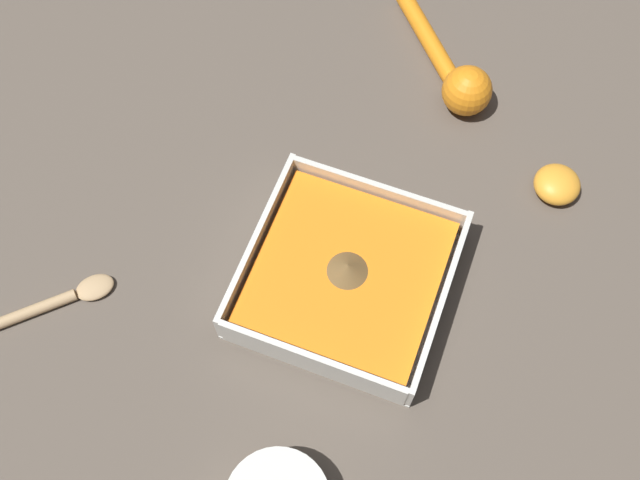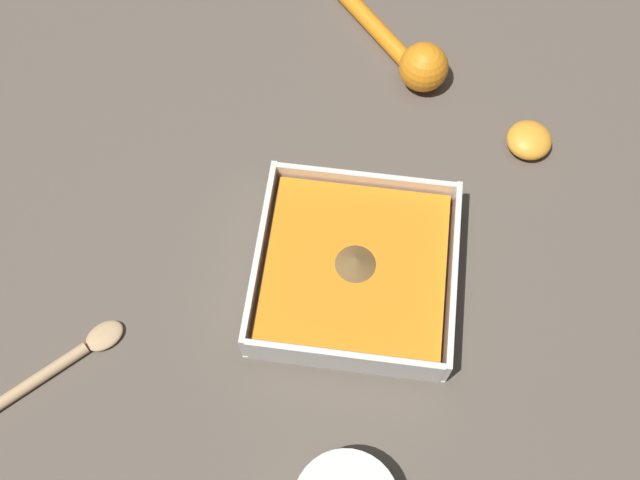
% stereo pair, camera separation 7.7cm
% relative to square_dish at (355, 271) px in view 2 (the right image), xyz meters
% --- Properties ---
extents(ground_plane, '(4.00, 4.00, 0.00)m').
position_rel_square_dish_xyz_m(ground_plane, '(-0.00, -0.03, -0.02)').
color(ground_plane, brown).
extents(square_dish, '(0.20, 0.20, 0.05)m').
position_rel_square_dish_xyz_m(square_dish, '(0.00, 0.00, 0.00)').
color(square_dish, silver).
rests_on(square_dish, ground_plane).
extents(lemon_squeezer, '(0.16, 0.15, 0.06)m').
position_rel_square_dish_xyz_m(lemon_squeezer, '(-0.28, 0.03, 0.01)').
color(lemon_squeezer, orange).
rests_on(lemon_squeezer, ground_plane).
extents(lemon_half, '(0.05, 0.05, 0.03)m').
position_rel_square_dish_xyz_m(lemon_half, '(-0.19, 0.18, -0.01)').
color(lemon_half, orange).
rests_on(lemon_half, ground_plane).
extents(wooden_spoon, '(0.14, 0.15, 0.01)m').
position_rel_square_dish_xyz_m(wooden_spoon, '(0.14, -0.28, -0.01)').
color(wooden_spoon, tan).
rests_on(wooden_spoon, ground_plane).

